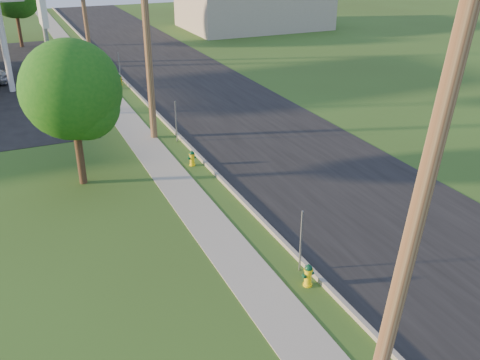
# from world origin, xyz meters

# --- Properties ---
(road) EXTENTS (8.00, 120.00, 0.02)m
(road) POSITION_xyz_m (4.50, 10.00, 0.01)
(road) COLOR black
(road) RESTS_ON ground
(curb) EXTENTS (0.15, 120.00, 0.15)m
(curb) POSITION_xyz_m (0.50, 10.00, 0.07)
(curb) COLOR gray
(curb) RESTS_ON ground
(sidewalk) EXTENTS (1.50, 120.00, 0.03)m
(sidewalk) POSITION_xyz_m (-1.25, 10.00, 0.01)
(sidewalk) COLOR #99968B
(sidewalk) RESTS_ON ground
(utility_pole_near) EXTENTS (1.40, 0.32, 9.48)m
(utility_pole_near) POSITION_xyz_m (-0.60, -1.00, 4.80)
(utility_pole_near) COLOR brown
(utility_pole_near) RESTS_ON ground
(utility_pole_mid) EXTENTS (1.40, 0.32, 9.80)m
(utility_pole_mid) POSITION_xyz_m (-0.60, 17.00, 4.95)
(utility_pole_mid) COLOR brown
(utility_pole_mid) RESTS_ON ground
(sign_post_near) EXTENTS (0.05, 0.04, 2.00)m
(sign_post_near) POSITION_xyz_m (0.25, 4.20, 1.00)
(sign_post_near) COLOR gray
(sign_post_near) RESTS_ON ground
(sign_post_mid) EXTENTS (0.05, 0.04, 2.00)m
(sign_post_mid) POSITION_xyz_m (0.25, 16.00, 1.00)
(sign_post_mid) COLOR gray
(sign_post_mid) RESTS_ON ground
(sign_post_far) EXTENTS (0.05, 0.04, 2.00)m
(sign_post_far) POSITION_xyz_m (0.25, 28.20, 1.00)
(sign_post_far) COLOR gray
(sign_post_far) RESTS_ON ground
(price_pylon) EXTENTS (0.34, 2.04, 6.85)m
(price_pylon) POSITION_xyz_m (-4.50, 22.50, 5.43)
(price_pylon) COLOR gray
(price_pylon) RESTS_ON ground
(distant_building) EXTENTS (14.00, 10.00, 4.00)m
(distant_building) POSITION_xyz_m (18.00, 45.00, 2.00)
(distant_building) COLOR #9F9587
(distant_building) RESTS_ON ground
(tree_verge) EXTENTS (3.77, 3.77, 5.71)m
(tree_verge) POSITION_xyz_m (-4.53, 13.00, 3.68)
(tree_verge) COLOR #382516
(tree_verge) RESTS_ON ground
(hydrant_near) EXTENTS (0.37, 0.33, 0.72)m
(hydrant_near) POSITION_xyz_m (0.08, 3.44, 0.35)
(hydrant_near) COLOR yellow
(hydrant_near) RESTS_ON ground
(hydrant_mid) EXTENTS (0.36, 0.32, 0.69)m
(hydrant_mid) POSITION_xyz_m (-0.05, 12.95, 0.34)
(hydrant_mid) COLOR yellow
(hydrant_mid) RESTS_ON ground
(hydrant_far) EXTENTS (0.37, 0.33, 0.71)m
(hydrant_far) POSITION_xyz_m (0.06, 27.45, 0.35)
(hydrant_far) COLOR #E3A706
(hydrant_far) RESTS_ON ground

